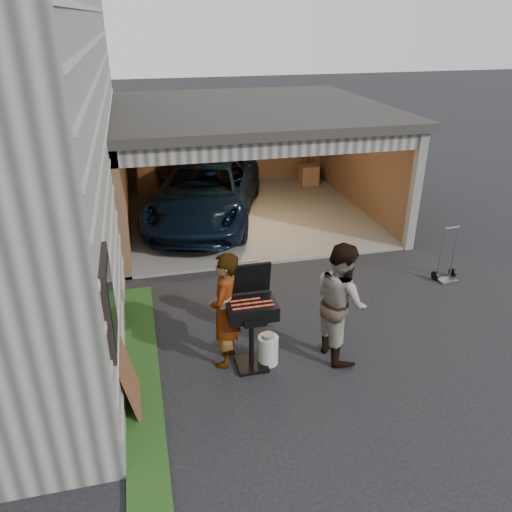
# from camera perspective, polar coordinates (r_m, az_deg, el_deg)

# --- Properties ---
(ground) EXTENTS (80.00, 80.00, 0.00)m
(ground) POSITION_cam_1_polar(r_m,az_deg,el_deg) (7.89, 4.19, -12.63)
(ground) COLOR black
(ground) RESTS_ON ground
(groundcover_strip) EXTENTS (0.50, 8.00, 0.06)m
(groundcover_strip) POSITION_cam_1_polar(r_m,az_deg,el_deg) (6.88, -12.41, -19.98)
(groundcover_strip) COLOR #193814
(groundcover_strip) RESTS_ON ground
(garage) EXTENTS (6.80, 6.30, 2.90)m
(garage) POSITION_cam_1_polar(r_m,az_deg,el_deg) (13.30, -1.27, 12.65)
(garage) COLOR #605E59
(garage) RESTS_ON ground
(minivan) EXTENTS (3.97, 5.80, 1.48)m
(minivan) POSITION_cam_1_polar(r_m,az_deg,el_deg) (13.03, -5.78, 7.07)
(minivan) COLOR black
(minivan) RESTS_ON ground
(woman) EXTENTS (0.68, 0.80, 1.86)m
(woman) POSITION_cam_1_polar(r_m,az_deg,el_deg) (7.49, -3.60, -6.22)
(woman) COLOR #C3E4F5
(woman) RESTS_ON ground
(man) EXTENTS (0.80, 0.99, 1.93)m
(man) POSITION_cam_1_polar(r_m,az_deg,el_deg) (7.75, 9.64, -5.10)
(man) COLOR #4A2D1D
(man) RESTS_ON ground
(bbq_grill) EXTENTS (0.73, 0.64, 1.62)m
(bbq_grill) POSITION_cam_1_polar(r_m,az_deg,el_deg) (7.39, -0.60, -6.34)
(bbq_grill) COLOR black
(bbq_grill) RESTS_ON ground
(propane_tank) EXTENTS (0.34, 0.34, 0.47)m
(propane_tank) POSITION_cam_1_polar(r_m,az_deg,el_deg) (7.84, 1.38, -10.67)
(propane_tank) COLOR beige
(propane_tank) RESTS_ON ground
(plywood_panel) EXTENTS (0.23, 0.82, 0.90)m
(plywood_panel) POSITION_cam_1_polar(r_m,az_deg,el_deg) (7.16, -14.21, -13.54)
(plywood_panel) COLOR brown
(plywood_panel) RESTS_ON ground
(hand_truck) EXTENTS (0.49, 0.38, 1.16)m
(hand_truck) POSITION_cam_1_polar(r_m,az_deg,el_deg) (10.87, 20.92, -1.49)
(hand_truck) COLOR slate
(hand_truck) RESTS_ON ground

